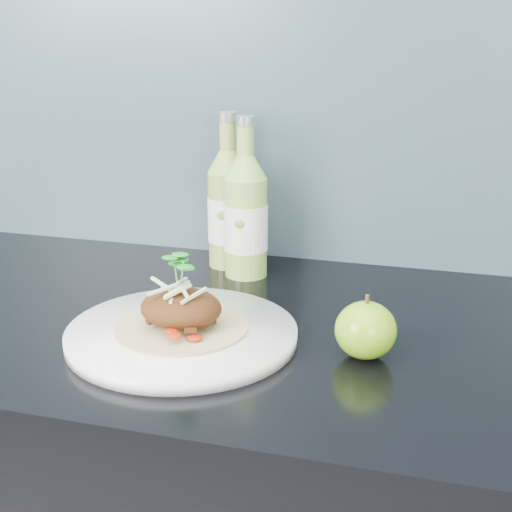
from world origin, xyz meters
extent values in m
cube|color=#648D9E|center=(0.00, 1.99, 1.25)|extent=(4.00, 0.02, 0.70)
cylinder|color=white|center=(-0.04, 1.61, 0.91)|extent=(0.34, 0.34, 0.02)
cylinder|color=tan|center=(-0.04, 1.61, 0.92)|extent=(0.17, 0.17, 0.00)
ellipsoid|color=#4F290E|center=(-0.04, 1.61, 0.94)|extent=(0.10, 0.09, 0.05)
ellipsoid|color=#589710|center=(0.19, 1.63, 0.93)|extent=(0.09, 0.09, 0.07)
cylinder|color=#472D14|center=(0.19, 1.63, 0.97)|extent=(0.01, 0.00, 0.01)
cylinder|color=#94AB47|center=(-0.07, 1.91, 0.98)|extent=(0.08, 0.08, 0.16)
cone|color=#94AB47|center=(-0.07, 1.91, 1.07)|extent=(0.07, 0.07, 0.04)
cylinder|color=#94AB47|center=(-0.07, 1.91, 1.11)|extent=(0.03, 0.03, 0.05)
cylinder|color=silver|center=(-0.07, 1.91, 1.14)|extent=(0.03, 0.03, 0.01)
cylinder|color=white|center=(-0.07, 1.91, 0.98)|extent=(0.08, 0.08, 0.07)
ellipsoid|color=#59A533|center=(-0.07, 1.88, 0.99)|extent=(0.02, 0.00, 0.02)
cylinder|color=#89BD4F|center=(-0.03, 1.87, 0.98)|extent=(0.09, 0.09, 0.16)
cone|color=#89BD4F|center=(-0.03, 1.87, 1.07)|extent=(0.07, 0.07, 0.04)
cylinder|color=#89BD4F|center=(-0.03, 1.87, 1.11)|extent=(0.03, 0.03, 0.05)
cylinder|color=silver|center=(-0.03, 1.87, 1.14)|extent=(0.03, 0.03, 0.01)
cylinder|color=white|center=(-0.03, 1.87, 0.98)|extent=(0.09, 0.09, 0.07)
ellipsoid|color=#59A533|center=(-0.03, 1.84, 0.99)|extent=(0.02, 0.00, 0.02)
camera|label=1|loc=(0.28, 0.85, 1.28)|focal=50.00mm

